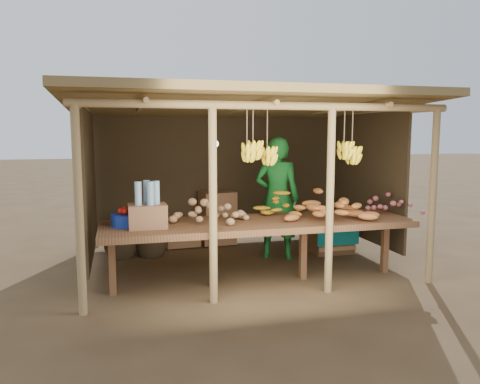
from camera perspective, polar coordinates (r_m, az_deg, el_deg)
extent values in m
plane|color=brown|center=(6.97, 0.00, -8.60)|extent=(60.00, 60.00, 0.00)
cylinder|color=tan|center=(5.06, -19.04, -2.27)|extent=(0.09, 0.09, 2.20)
cylinder|color=tan|center=(6.32, 22.44, -0.60)|extent=(0.09, 0.09, 2.20)
cylinder|color=tan|center=(8.04, -17.47, 1.18)|extent=(0.09, 0.09, 2.20)
cylinder|color=tan|center=(8.88, 10.72, 1.93)|extent=(0.09, 0.09, 2.20)
cylinder|color=tan|center=(5.15, -3.31, -1.73)|extent=(0.09, 0.09, 2.20)
cylinder|color=tan|center=(5.59, 10.91, -1.14)|extent=(0.09, 0.09, 2.20)
cylinder|color=tan|center=(5.27, 4.20, 10.46)|extent=(4.40, 0.09, 0.09)
cylinder|color=tan|center=(8.17, -2.70, 9.33)|extent=(4.40, 0.09, 0.09)
cube|color=olive|center=(6.71, 0.00, 10.56)|extent=(4.70, 3.50, 0.28)
cube|color=#42321E|center=(8.17, -2.63, 2.38)|extent=(4.20, 0.04, 1.98)
cube|color=#42321E|center=(6.73, -17.85, 0.99)|extent=(0.04, 2.40, 1.98)
cube|color=#42321E|center=(7.71, 14.75, 1.85)|extent=(0.04, 2.40, 1.98)
cube|color=brown|center=(5.90, 2.34, -3.92)|extent=(3.90, 1.05, 0.08)
cube|color=brown|center=(5.75, -15.31, -8.59)|extent=(0.08, 0.08, 0.72)
cube|color=brown|center=(5.85, -3.36, -8.05)|extent=(0.08, 0.08, 0.72)
cube|color=brown|center=(6.19, 7.69, -7.25)|extent=(0.08, 0.08, 0.72)
cube|color=brown|center=(6.73, 17.24, -6.34)|extent=(0.08, 0.08, 0.72)
cylinder|color=navy|center=(5.74, -13.37, -3.28)|extent=(0.42, 0.42, 0.15)
cube|color=#946342|center=(5.56, -11.21, -2.88)|extent=(0.44, 0.35, 0.28)
imported|color=#197228|center=(7.09, 4.54, -0.74)|extent=(0.79, 0.67, 1.84)
cube|color=brown|center=(7.66, 10.93, -5.07)|extent=(0.63, 0.53, 0.57)
cube|color=#0B7B7E|center=(7.60, 10.99, -2.74)|extent=(0.69, 0.60, 0.06)
cube|color=#946342|center=(8.03, -2.76, -4.69)|extent=(0.59, 0.49, 0.44)
cube|color=#946342|center=(7.95, -2.78, -1.55)|extent=(0.59, 0.49, 0.44)
cube|color=#946342|center=(7.93, -7.10, -4.89)|extent=(0.59, 0.49, 0.44)
ellipsoid|color=#42321E|center=(7.38, -14.37, -5.55)|extent=(0.50, 0.50, 0.68)
ellipsoid|color=#42321E|center=(7.40, -10.80, -5.43)|extent=(0.50, 0.50, 0.68)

